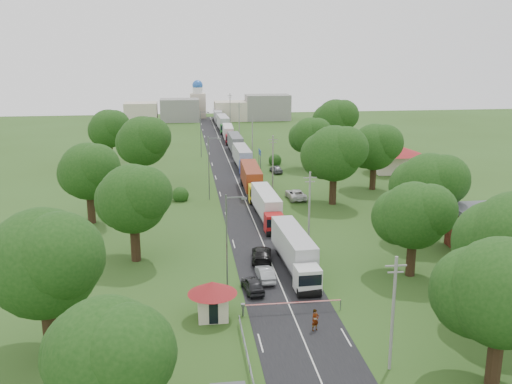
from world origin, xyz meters
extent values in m
plane|color=#2C4B19|center=(0.00, 0.00, 0.00)|extent=(260.00, 260.00, 0.00)
cube|color=black|center=(0.00, 20.00, 0.00)|extent=(8.00, 200.00, 0.04)
cylinder|color=slate|center=(-4.50, -25.00, 0.55)|extent=(0.20, 0.20, 1.10)
cube|color=slate|center=(-4.50, -25.00, 1.05)|extent=(0.35, 0.35, 0.25)
cylinder|color=red|center=(0.00, -25.00, 1.00)|extent=(9.00, 0.12, 0.12)
cylinder|color=slate|center=(4.50, -25.00, 0.50)|extent=(0.10, 0.10, 1.00)
cube|color=beige|center=(-7.20, -25.00, 1.20)|extent=(2.60, 2.60, 2.40)
cone|color=maroon|center=(-7.20, -25.00, 2.90)|extent=(4.40, 4.40, 1.10)
cube|color=black|center=(-5.89, -25.00, 1.40)|extent=(0.02, 1.20, 0.90)
cube|color=black|center=(-7.20, -26.31, 1.00)|extent=(0.80, 0.02, 1.90)
cylinder|color=slate|center=(5.20, 33.80, 2.00)|extent=(0.12, 0.12, 4.00)
cylinder|color=slate|center=(5.20, 36.20, 2.00)|extent=(0.12, 0.12, 4.00)
cube|color=navy|center=(5.20, 35.00, 3.60)|extent=(0.06, 3.00, 1.00)
cube|color=silver|center=(5.20, 35.00, 3.60)|extent=(0.07, 3.10, 0.06)
cylinder|color=gray|center=(5.50, -35.00, 4.50)|extent=(0.24, 0.24, 9.00)
cube|color=gray|center=(5.50, -35.00, 8.30)|extent=(1.60, 0.10, 0.10)
cube|color=gray|center=(5.50, -35.00, 7.80)|extent=(1.20, 0.10, 0.10)
cylinder|color=gray|center=(5.50, -7.00, 4.50)|extent=(0.24, 0.24, 9.00)
cube|color=gray|center=(5.50, -7.00, 8.30)|extent=(1.60, 0.10, 0.10)
cube|color=gray|center=(5.50, -7.00, 7.80)|extent=(1.20, 0.10, 0.10)
cylinder|color=gray|center=(5.50, 21.00, 4.50)|extent=(0.24, 0.24, 9.00)
cube|color=gray|center=(5.50, 21.00, 8.30)|extent=(1.60, 0.10, 0.10)
cube|color=gray|center=(5.50, 21.00, 7.80)|extent=(1.20, 0.10, 0.10)
cylinder|color=gray|center=(5.50, 49.00, 4.50)|extent=(0.24, 0.24, 9.00)
cube|color=gray|center=(5.50, 49.00, 8.30)|extent=(1.60, 0.10, 0.10)
cube|color=gray|center=(5.50, 49.00, 7.80)|extent=(1.20, 0.10, 0.10)
cylinder|color=gray|center=(5.50, 77.00, 4.50)|extent=(0.24, 0.24, 9.00)
cube|color=gray|center=(5.50, 77.00, 8.30)|extent=(1.60, 0.10, 0.10)
cube|color=gray|center=(5.50, 77.00, 7.80)|extent=(1.20, 0.10, 0.10)
cylinder|color=gray|center=(5.50, 105.00, 4.50)|extent=(0.24, 0.24, 9.00)
cube|color=gray|center=(5.50, 105.00, 8.30)|extent=(1.60, 0.10, 0.10)
cube|color=gray|center=(5.50, 105.00, 7.80)|extent=(1.20, 0.10, 0.10)
cylinder|color=slate|center=(-5.50, -20.00, 5.00)|extent=(0.16, 0.16, 10.00)
cube|color=slate|center=(-4.60, -20.00, 9.70)|extent=(1.80, 0.10, 0.10)
cube|color=slate|center=(-3.80, -20.00, 9.55)|extent=(0.50, 0.22, 0.15)
cylinder|color=slate|center=(-5.50, 15.00, 5.00)|extent=(0.16, 0.16, 10.00)
cube|color=slate|center=(-4.60, 15.00, 9.70)|extent=(1.80, 0.10, 0.10)
cube|color=slate|center=(-3.80, 15.00, 9.55)|extent=(0.50, 0.22, 0.15)
cylinder|color=slate|center=(-5.50, 50.00, 5.00)|extent=(0.16, 0.16, 10.00)
cube|color=slate|center=(-4.60, 50.00, 9.70)|extent=(1.80, 0.10, 0.10)
cube|color=slate|center=(-3.80, 50.00, 9.55)|extent=(0.50, 0.22, 0.15)
cylinder|color=#382616|center=(12.00, -38.00, 2.10)|extent=(1.08, 1.08, 4.20)
sphere|color=#153A10|center=(12.00, -38.00, 7.22)|extent=(7.70, 7.70, 7.70)
sphere|color=#153A10|center=(10.90, -36.62, 6.67)|extent=(6.60, 6.60, 6.60)
cylinder|color=#382616|center=(18.00, -30.00, 2.27)|extent=(1.12, 1.12, 4.55)
sphere|color=#153A10|center=(16.80, -28.50, 7.25)|extent=(7.20, 7.20, 7.20)
cylinder|color=#382616|center=(14.00, -18.00, 1.92)|extent=(1.04, 1.04, 3.85)
sphere|color=#153A10|center=(14.00, -18.00, 6.60)|extent=(7.00, 7.00, 7.00)
sphere|color=#153A10|center=(15.25, -19.00, 7.35)|extent=(5.50, 5.50, 5.50)
sphere|color=#153A10|center=(13.00, -16.75, 6.10)|extent=(6.00, 6.00, 6.00)
cylinder|color=#382616|center=(20.00, -8.00, 2.10)|extent=(1.08, 1.08, 4.20)
sphere|color=#153A10|center=(20.00, -8.00, 7.22)|extent=(7.70, 7.70, 7.70)
sphere|color=#153A10|center=(21.38, -9.10, 8.05)|extent=(6.05, 6.05, 6.05)
sphere|color=#153A10|center=(18.90, -6.62, 6.67)|extent=(6.60, 6.60, 6.60)
cylinder|color=#382616|center=(13.00, 10.00, 2.27)|extent=(1.12, 1.12, 4.55)
sphere|color=#153A10|center=(13.00, 10.00, 7.85)|extent=(8.40, 8.40, 8.40)
sphere|color=#153A10|center=(14.50, 8.80, 8.75)|extent=(6.60, 6.60, 6.60)
sphere|color=#153A10|center=(11.80, 11.50, 7.25)|extent=(7.20, 7.20, 7.20)
cylinder|color=#382616|center=(22.00, 18.00, 2.10)|extent=(1.08, 1.08, 4.20)
sphere|color=#153A10|center=(22.00, 18.00, 7.22)|extent=(7.70, 7.70, 7.70)
sphere|color=#153A10|center=(23.38, 16.90, 8.05)|extent=(6.05, 6.05, 6.05)
sphere|color=#153A10|center=(20.90, 19.38, 6.67)|extent=(6.60, 6.60, 6.60)
cylinder|color=#382616|center=(15.00, 35.00, 1.92)|extent=(1.04, 1.04, 3.85)
sphere|color=#153A10|center=(15.00, 35.00, 6.60)|extent=(7.00, 7.00, 7.00)
sphere|color=#153A10|center=(16.25, 34.00, 7.35)|extent=(5.50, 5.50, 5.50)
sphere|color=#153A10|center=(14.00, 36.25, 6.10)|extent=(6.00, 6.00, 6.00)
cylinder|color=#382616|center=(24.00, 50.00, 2.27)|extent=(1.12, 1.12, 4.55)
sphere|color=#153A10|center=(24.00, 50.00, 7.85)|extent=(8.40, 8.40, 8.40)
sphere|color=#153A10|center=(25.50, 48.80, 8.75)|extent=(6.60, 6.60, 6.60)
sphere|color=#153A10|center=(22.80, 51.50, 7.25)|extent=(7.20, 7.20, 7.20)
sphere|color=#153A10|center=(-14.00, -42.00, 6.60)|extent=(7.00, 7.00, 7.00)
sphere|color=#153A10|center=(-12.75, -43.00, 7.35)|extent=(5.50, 5.50, 5.50)
sphere|color=#153A10|center=(-15.00, -40.75, 6.10)|extent=(6.00, 6.00, 6.00)
cylinder|color=#382616|center=(-20.00, -30.00, 2.27)|extent=(1.12, 1.12, 4.55)
sphere|color=#153A10|center=(-20.00, -30.00, 7.85)|extent=(8.40, 8.40, 8.40)
sphere|color=#153A10|center=(-18.50, -31.20, 8.75)|extent=(6.60, 6.60, 6.60)
sphere|color=#153A10|center=(-21.20, -28.50, 7.25)|extent=(7.20, 7.20, 7.20)
cylinder|color=#382616|center=(-15.00, -10.00, 2.10)|extent=(1.08, 1.08, 4.20)
sphere|color=#153A10|center=(-15.00, -10.00, 7.22)|extent=(7.70, 7.70, 7.70)
sphere|color=#153A10|center=(-13.62, -11.10, 8.05)|extent=(6.05, 6.05, 6.05)
sphere|color=#153A10|center=(-16.10, -8.62, 6.67)|extent=(6.60, 6.60, 6.60)
cylinder|color=#382616|center=(-22.00, 5.00, 2.10)|extent=(1.08, 1.08, 4.20)
sphere|color=#153A10|center=(-22.00, 5.00, 7.22)|extent=(7.70, 7.70, 7.70)
sphere|color=#153A10|center=(-20.62, 3.90, 8.05)|extent=(6.05, 6.05, 6.05)
sphere|color=#153A10|center=(-23.10, 6.38, 6.67)|extent=(6.60, 6.60, 6.60)
cylinder|color=#382616|center=(-16.00, 25.00, 2.27)|extent=(1.12, 1.12, 4.55)
sphere|color=#153A10|center=(-16.00, 25.00, 7.85)|extent=(8.40, 8.40, 8.40)
sphere|color=#153A10|center=(-14.50, 23.80, 8.75)|extent=(6.60, 6.60, 6.60)
sphere|color=#153A10|center=(-17.20, 26.50, 7.25)|extent=(7.20, 7.20, 7.20)
cylinder|color=#382616|center=(-24.00, 45.00, 2.10)|extent=(1.08, 1.08, 4.20)
sphere|color=#153A10|center=(-24.00, 45.00, 7.22)|extent=(7.70, 7.70, 7.70)
sphere|color=#153A10|center=(-22.62, 43.90, 8.05)|extent=(6.05, 6.05, 6.05)
sphere|color=#153A10|center=(-25.10, 46.38, 6.67)|extent=(6.60, 6.60, 6.60)
cube|color=maroon|center=(26.00, -12.00, 2.30)|extent=(8.00, 6.00, 4.60)
cube|color=#47494F|center=(26.00, -12.00, 4.90)|extent=(8.60, 6.60, 0.60)
cube|color=beige|center=(30.00, 30.00, 2.00)|extent=(7.00, 5.00, 4.00)
cone|color=maroon|center=(30.00, 30.00, 4.90)|extent=(10.08, 10.08, 1.80)
cube|color=gray|center=(-10.00, 110.00, 3.50)|extent=(12.00, 8.00, 7.00)
cube|color=beige|center=(6.00, 110.00, 3.00)|extent=(10.00, 8.00, 6.00)
cube|color=gray|center=(18.00, 110.00, 4.00)|extent=(14.00, 8.00, 8.00)
cube|color=beige|center=(-22.00, 110.00, 3.00)|extent=(10.00, 8.00, 6.00)
cube|color=beige|center=(-4.00, 118.00, 4.00)|extent=(5.00, 5.00, 8.00)
cylinder|color=silver|center=(-4.00, 118.00, 9.00)|extent=(3.20, 3.20, 2.00)
sphere|color=#2659B2|center=(-4.00, 118.00, 10.60)|extent=(3.40, 3.40, 3.40)
cube|color=white|center=(2.23, -21.13, 1.54)|extent=(2.49, 2.49, 2.48)
cube|color=black|center=(2.23, -22.33, 1.88)|extent=(2.28, 0.13, 1.09)
cube|color=slate|center=(2.23, -22.27, 0.55)|extent=(2.19, 0.35, 0.35)
cube|color=slate|center=(2.23, -14.19, 0.74)|extent=(2.81, 11.50, 0.30)
cube|color=#BABABF|center=(2.23, -13.89, 2.53)|extent=(3.03, 11.81, 2.98)
cylinder|color=black|center=(2.23, -22.02, 0.50)|extent=(2.33, 0.99, 0.99)
cylinder|color=black|center=(2.23, -20.24, 0.50)|extent=(2.33, 0.99, 0.99)
cylinder|color=black|center=(2.23, -10.71, 0.50)|extent=(2.33, 0.99, 0.99)
cylinder|color=black|center=(2.23, -9.23, 0.50)|extent=(2.33, 0.99, 0.99)
cube|color=#AE1315|center=(1.87, -2.93, 1.49)|extent=(2.38, 2.38, 2.40)
cube|color=black|center=(1.87, -4.09, 1.82)|extent=(2.21, 0.09, 1.06)
cube|color=slate|center=(1.87, -4.04, 0.53)|extent=(2.12, 0.32, 0.34)
cube|color=slate|center=(1.87, 3.78, 0.72)|extent=(2.57, 11.10, 0.29)
cube|color=silver|center=(1.87, 4.07, 2.45)|extent=(2.77, 11.39, 2.88)
cylinder|color=black|center=(1.87, -3.80, 0.48)|extent=(2.25, 0.96, 0.96)
cylinder|color=black|center=(1.87, -2.07, 0.48)|extent=(2.25, 0.96, 0.96)
cylinder|color=black|center=(1.87, 7.14, 0.48)|extent=(2.25, 0.96, 0.96)
cylinder|color=black|center=(1.87, 8.58, 0.48)|extent=(2.25, 0.96, 0.96)
cube|color=yellow|center=(1.63, 11.84, 1.62)|extent=(2.57, 2.57, 2.61)
cube|color=black|center=(1.63, 10.58, 1.98)|extent=(2.40, 0.08, 1.15)
cube|color=slate|center=(1.63, 10.64, 0.57)|extent=(2.30, 0.31, 0.37)
cube|color=slate|center=(1.63, 19.15, 0.78)|extent=(2.72, 12.06, 0.31)
cube|color=maroon|center=(1.63, 19.46, 2.66)|extent=(2.94, 12.38, 3.13)
cylinder|color=black|center=(1.63, 10.90, 0.52)|extent=(2.45, 1.04, 1.04)
cylinder|color=black|center=(1.63, 12.78, 0.52)|extent=(2.45, 1.04, 1.04)
cylinder|color=black|center=(1.63, 22.80, 0.52)|extent=(2.45, 1.04, 1.04)
cylinder|color=black|center=(1.63, 24.37, 0.52)|extent=(2.45, 1.04, 1.04)
cube|color=#1B34A7|center=(2.16, 30.97, 1.54)|extent=(2.43, 2.43, 2.48)
cube|color=black|center=(2.16, 29.77, 1.89)|extent=(2.28, 0.06, 1.09)
cube|color=slate|center=(2.16, 29.83, 0.55)|extent=(2.19, 0.29, 0.35)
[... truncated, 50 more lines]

